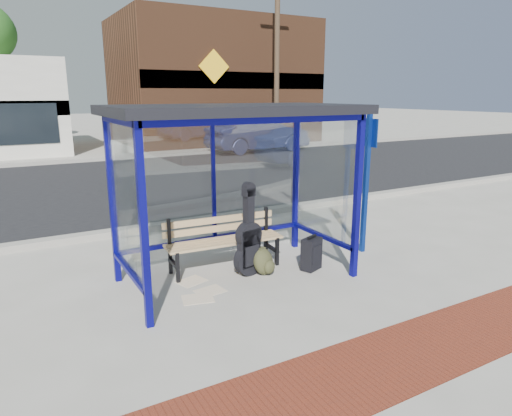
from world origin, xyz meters
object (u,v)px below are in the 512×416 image
suitcase (312,254)px  fire_hydrant (289,136)px  guitar_bag (249,244)px  bench (223,238)px  parked_car (258,134)px  backpack (264,262)px

suitcase → fire_hydrant: bearing=36.4°
guitar_bag → suitcase: guitar_bag is taller
suitcase → bench: bearing=126.1°
guitar_bag → suitcase: bearing=-29.2°
suitcase → parked_car: (6.46, 12.91, 0.53)m
bench → parked_car: bearing=62.0°
bench → backpack: bench is taller
fire_hydrant → guitar_bag: bearing=-125.5°
guitar_bag → backpack: size_ratio=3.22×
backpack → suitcase: bearing=-31.9°
backpack → fire_hydrant: fire_hydrant is taller
fire_hydrant → backpack: bearing=-124.8°
bench → guitar_bag: (0.20, -0.43, 0.00)m
backpack → parked_car: parked_car is taller
suitcase → parked_car: size_ratio=0.11×
fire_hydrant → suitcase: bearing=-122.5°
guitar_bag → fire_hydrant: 17.34m
parked_car → guitar_bag: bearing=145.8°
suitcase → backpack: size_ratio=1.33×
guitar_bag → parked_car: 14.62m
guitar_bag → bench: bearing=104.0°
backpack → fire_hydrant: bearing=38.1°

